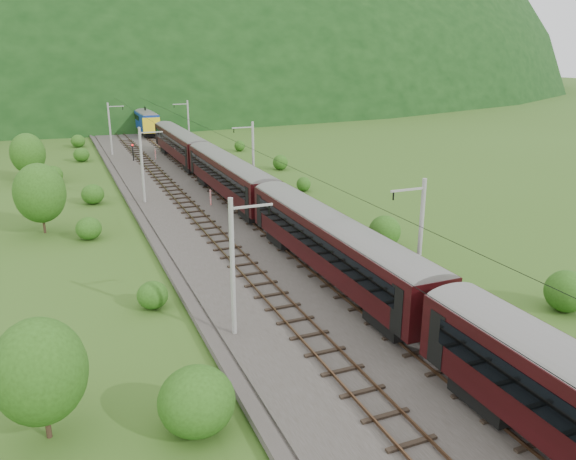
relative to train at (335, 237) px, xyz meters
name	(u,v)px	position (x,y,z in m)	size (l,w,h in m)	color
ground	(331,319)	(-2.40, -4.34, -3.71)	(600.00, 600.00, 0.00)	#385A1C
railbed	(273,263)	(-2.40, 5.66, -3.56)	(14.00, 220.00, 0.30)	#38332D
track_left	(243,265)	(-4.80, 5.66, -3.34)	(2.40, 220.00, 0.27)	brown
track_right	(301,256)	(0.00, 5.66, -3.34)	(2.40, 220.00, 0.27)	brown
catenary_left	(143,163)	(-8.52, 27.66, 0.79)	(2.54, 192.28, 8.00)	gray
catenary_right	(253,155)	(3.72, 27.66, 0.79)	(2.54, 192.28, 8.00)	gray
overhead_wires	(272,174)	(-2.40, 5.66, 3.39)	(4.83, 198.00, 0.03)	black
mountain_main	(80,87)	(-2.40, 255.66, -3.71)	(504.00, 360.00, 244.00)	black
train	(335,237)	(0.00, 0.00, 0.00)	(3.15, 175.93, 5.49)	black
hazard_post_near	(155,154)	(-3.05, 52.65, -2.59)	(0.17, 0.17, 1.64)	red
hazard_post_far	(211,197)	(-2.38, 23.71, -2.58)	(0.18, 0.18, 1.65)	red
signal	(133,151)	(-6.28, 52.79, -1.96)	(0.27, 0.27, 2.46)	black
vegetation_left	(72,258)	(-16.68, 5.58, -1.07)	(11.32, 143.92, 6.41)	#244A13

